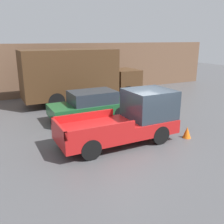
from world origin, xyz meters
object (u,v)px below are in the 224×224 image
(pickup_truck, at_px, (130,119))
(delivery_truck, at_px, (77,75))
(car, at_px, (91,105))
(traffic_cone, at_px, (187,132))

(pickup_truck, distance_m, delivery_truck, 7.57)
(pickup_truck, distance_m, car, 3.63)
(delivery_truck, distance_m, traffic_cone, 8.83)
(car, xyz_separation_m, traffic_cone, (2.78, -4.51, -0.55))
(car, height_order, delivery_truck, delivery_truck)
(car, distance_m, traffic_cone, 5.33)
(pickup_truck, relative_size, delivery_truck, 0.62)
(delivery_truck, height_order, traffic_cone, delivery_truck)
(delivery_truck, bearing_deg, car, -99.09)
(car, xyz_separation_m, delivery_truck, (0.62, 3.89, 1.12))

